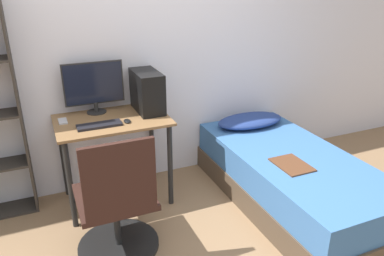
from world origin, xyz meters
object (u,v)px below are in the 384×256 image
at_px(office_chair, 117,211).
at_px(bed, 290,179).
at_px(pc_tower, 147,91).
at_px(monitor, 94,85).
at_px(keyboard, 99,125).

bearing_deg(office_chair, bed, 2.02).
height_order(bed, pc_tower, pc_tower).
height_order(monitor, keyboard, monitor).
bearing_deg(keyboard, office_chair, -92.20).
bearing_deg(keyboard, monitor, 83.58).
bearing_deg(keyboard, pc_tower, 24.03).
relative_size(office_chair, pc_tower, 2.34).
bearing_deg(bed, pc_tower, 144.77).
distance_m(bed, keyboard, 1.69).
relative_size(office_chair, monitor, 1.90).
xyz_separation_m(bed, pc_tower, (-1.04, 0.74, 0.72)).
height_order(keyboard, pc_tower, pc_tower).
distance_m(office_chair, pc_tower, 1.10).
bearing_deg(keyboard, bed, -19.39).
distance_m(office_chair, keyboard, 0.73).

